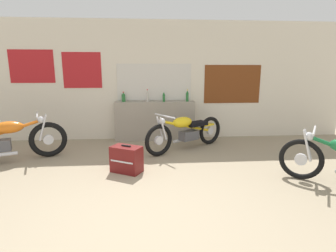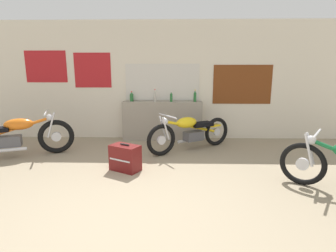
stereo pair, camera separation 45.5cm
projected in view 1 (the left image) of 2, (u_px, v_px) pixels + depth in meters
ground_plane at (141, 222)px, 2.90m from camera, size 24.00×24.00×0.00m
wall_back at (144, 81)px, 6.26m from camera, size 10.00×0.07×2.80m
sill_counter at (155, 121)px, 6.29m from camera, size 1.89×0.28×0.93m
bottle_leftmost at (123, 97)px, 6.16m from camera, size 0.08×0.08×0.24m
bottle_left_center at (147, 96)px, 6.14m from camera, size 0.06×0.06×0.30m
bottle_center at (164, 97)px, 6.15m from camera, size 0.06×0.06×0.25m
bottle_right_center at (187, 96)px, 6.21m from camera, size 0.07×0.07×0.28m
motorcycle_orange at (2, 141)px, 4.70m from camera, size 2.09×0.98×0.86m
motorcycle_yellow at (186, 131)px, 5.50m from camera, size 1.77×1.17×0.80m
hard_case_darkred at (127, 159)px, 4.30m from camera, size 0.56×0.48×0.46m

